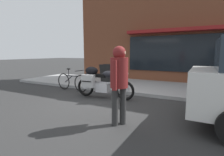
% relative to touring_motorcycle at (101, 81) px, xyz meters
% --- Properties ---
extents(ground_plane, '(80.00, 80.00, 0.00)m').
position_rel_touring_motorcycle_xyz_m(ground_plane, '(0.26, -0.30, -0.61)').
color(ground_plane, '#2C2C2C').
extents(touring_motorcycle, '(2.19, 0.76, 1.41)m').
position_rel_touring_motorcycle_xyz_m(touring_motorcycle, '(0.00, 0.00, 0.00)').
color(touring_motorcycle, black).
rests_on(touring_motorcycle, ground_plane).
extents(parked_bicycle, '(1.71, 0.48, 0.94)m').
position_rel_touring_motorcycle_xyz_m(parked_bicycle, '(-1.69, 0.46, -0.23)').
color(parked_bicycle, black).
rests_on(parked_bicycle, ground_plane).
extents(pedestrian_walking, '(0.39, 0.56, 1.72)m').
position_rel_touring_motorcycle_xyz_m(pedestrian_walking, '(1.57, -1.80, 0.47)').
color(pedestrian_walking, '#2C2C2C').
rests_on(pedestrian_walking, ground_plane).
extents(sandwich_board_sign, '(0.55, 0.41, 0.93)m').
position_rel_touring_motorcycle_xyz_m(sandwich_board_sign, '(-0.84, 1.92, -0.02)').
color(sandwich_board_sign, black).
rests_on(sandwich_board_sign, sidewalk_curb).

